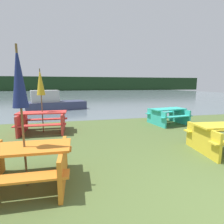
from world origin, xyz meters
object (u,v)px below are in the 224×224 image
(picnic_table_yellow, at_px, (224,135))
(umbrella_navy, at_px, (19,78))
(umbrella_gold, at_px, (40,83))
(picnic_table_teal, at_px, (168,115))
(boat, at_px, (53,103))
(picnic_table_orange, at_px, (26,162))
(picnic_table_red, at_px, (43,120))

(picnic_table_yellow, relative_size, umbrella_navy, 0.68)
(umbrella_gold, bearing_deg, picnic_table_teal, 2.31)
(umbrella_navy, bearing_deg, boat, 92.81)
(picnic_table_yellow, height_order, picnic_table_teal, picnic_table_yellow)
(umbrella_navy, relative_size, boat, 0.57)
(picnic_table_orange, bearing_deg, umbrella_gold, 94.01)
(picnic_table_teal, bearing_deg, umbrella_gold, -177.69)
(umbrella_gold, bearing_deg, boat, 92.08)
(boat, bearing_deg, umbrella_gold, -102.18)
(boat, bearing_deg, picnic_table_yellow, -74.62)
(picnic_table_red, bearing_deg, picnic_table_orange, -85.99)
(picnic_table_yellow, height_order, umbrella_gold, umbrella_gold)
(picnic_table_teal, xyz_separation_m, umbrella_gold, (-5.43, -0.22, 1.45))
(picnic_table_teal, height_order, boat, boat)
(picnic_table_yellow, xyz_separation_m, boat, (-5.34, 9.38, 0.05))
(picnic_table_orange, bearing_deg, picnic_table_red, 94.01)
(picnic_table_yellow, relative_size, picnic_table_teal, 0.97)
(picnic_table_red, distance_m, umbrella_gold, 1.42)
(umbrella_navy, bearing_deg, umbrella_gold, 94.01)
(picnic_table_red, relative_size, boat, 0.41)
(picnic_table_orange, bearing_deg, picnic_table_teal, 37.35)
(picnic_table_yellow, distance_m, picnic_table_red, 6.02)
(umbrella_gold, distance_m, boat, 6.35)
(umbrella_navy, bearing_deg, picnic_table_red, 94.01)
(picnic_table_yellow, xyz_separation_m, umbrella_navy, (-4.85, -0.54, 1.47))
(picnic_table_red, distance_m, picnic_table_teal, 5.44)
(umbrella_gold, height_order, boat, umbrella_gold)
(picnic_table_red, relative_size, picnic_table_teal, 1.02)
(picnic_table_yellow, relative_size, boat, 0.39)
(picnic_table_red, xyz_separation_m, umbrella_gold, (0.00, 0.00, 1.42))
(picnic_table_orange, relative_size, umbrella_gold, 0.67)
(picnic_table_orange, height_order, boat, boat)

